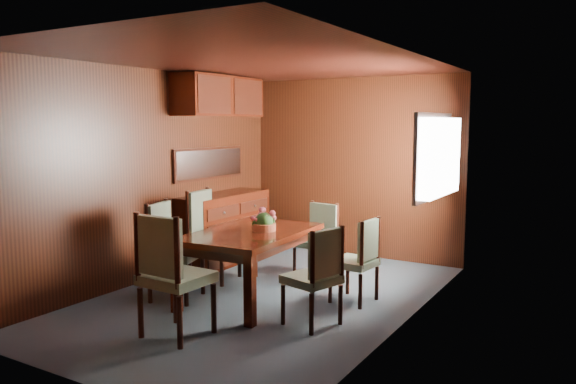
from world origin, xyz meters
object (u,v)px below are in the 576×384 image
Objects in this scene: dining_table at (251,240)px; chair_right_near at (318,271)px; sideboard at (224,228)px; chair_head at (170,269)px; chair_left_near at (169,245)px; flower_centerpiece at (264,219)px.

chair_right_near reaches higher than dining_table.
chair_head is (1.19, -2.30, 0.14)m from sideboard.
chair_right_near is at bearing -34.20° from sideboard.
chair_right_near reaches higher than sideboard.
dining_table is (1.16, -1.07, 0.16)m from sideboard.
chair_head is (0.76, -0.82, 0.04)m from chair_left_near.
chair_left_near reaches higher than sideboard.
chair_left_near is at bearing -153.70° from dining_table.
dining_table is at bearing -42.73° from sideboard.
dining_table is 1.45× the size of chair_head.
sideboard is at bearing 118.73° from chair_head.
chair_left_near is 1.11× the size of chair_right_near.
sideboard is at bearing 141.74° from flower_centerpiece.
chair_right_near is at bearing -27.30° from flower_centerpiece.
sideboard is 1.66m from flower_centerpiece.
chair_right_near is at bearing 44.59° from chair_head.
dining_table is at bearing 92.75° from chair_head.
sideboard is 2.60m from chair_head.
chair_head is 1.33m from flower_centerpiece.
sideboard is 1.54m from chair_left_near.
sideboard is 1.55× the size of chair_right_near.
dining_table is 0.84m from chair_left_near.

